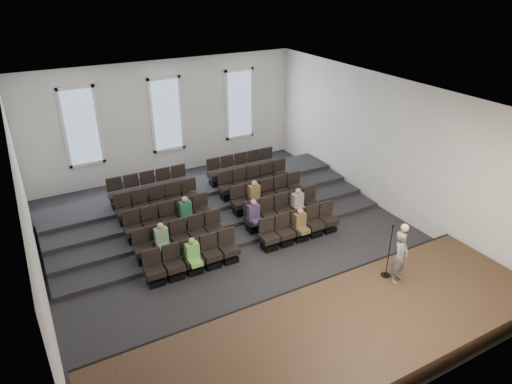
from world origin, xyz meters
TOP-DOWN VIEW (x-y plane):
  - ground at (0.00, 0.00)m, footprint 14.00×14.00m
  - ceiling at (0.00, 0.00)m, footprint 12.00×14.00m
  - wall_back at (0.00, 7.02)m, footprint 12.00×0.04m
  - wall_front at (0.00, -7.02)m, footprint 12.00×0.04m
  - wall_left at (-6.02, 0.00)m, footprint 0.04×14.00m
  - wall_right at (6.02, 0.00)m, footprint 0.04×14.00m
  - stage at (0.00, -5.10)m, footprint 11.80×3.60m
  - stage_lip at (0.00, -3.33)m, footprint 11.80×0.06m
  - risers at (0.00, 3.17)m, footprint 11.80×4.80m
  - seating_rows at (-0.00, 1.54)m, footprint 6.80×4.70m
  - windows at (0.00, 6.95)m, footprint 8.44×0.10m
  - audience at (0.10, 0.45)m, footprint 5.45×2.64m
  - speaker at (2.65, -4.33)m, footprint 0.66×0.55m
  - mic_stand at (2.54, -4.03)m, footprint 0.28×0.28m

SIDE VIEW (x-z plane):
  - ground at x=0.00m, z-range 0.00..0.00m
  - risers at x=0.00m, z-range -0.10..0.50m
  - stage at x=0.00m, z-range 0.00..0.50m
  - stage_lip at x=0.00m, z-range -0.01..0.51m
  - seating_rows at x=0.00m, z-range -0.15..1.52m
  - audience at x=0.10m, z-range 0.28..1.38m
  - mic_stand at x=2.54m, z-range 0.16..1.82m
  - speaker at x=2.65m, z-range 0.50..2.06m
  - wall_back at x=0.00m, z-range 0.00..5.00m
  - wall_front at x=0.00m, z-range 0.00..5.00m
  - wall_left at x=-6.02m, z-range 0.00..5.00m
  - wall_right at x=6.02m, z-range 0.00..5.00m
  - windows at x=0.00m, z-range 1.08..4.32m
  - ceiling at x=0.00m, z-range 5.00..5.02m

